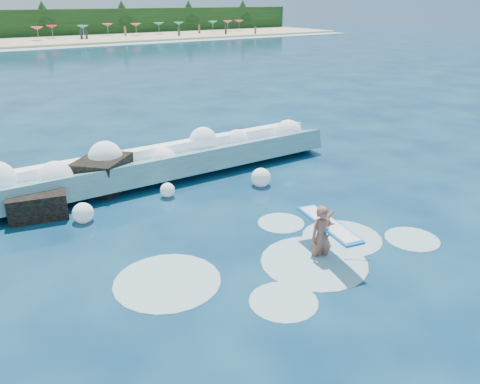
{
  "coord_description": "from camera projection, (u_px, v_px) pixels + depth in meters",
  "views": [
    {
      "loc": [
        -6.16,
        -9.49,
        6.94
      ],
      "look_at": [
        1.5,
        2.0,
        1.2
      ],
      "focal_mm": 35.0,
      "sensor_mm": 36.0,
      "label": 1
    }
  ],
  "objects": [
    {
      "name": "surfer_with_board",
      "position": [
        323.0,
        235.0,
        13.29
      ],
      "size": [
        1.24,
        3.06,
        1.93
      ],
      "color": "#925244",
      "rests_on": "ground"
    },
    {
      "name": "ground",
      "position": [
        235.0,
        266.0,
        13.11
      ],
      "size": [
        200.0,
        200.0,
        0.0
      ],
      "primitive_type": "plane",
      "color": "#082141",
      "rests_on": "ground"
    },
    {
      "name": "rock_cluster",
      "position": [
        21.0,
        198.0,
        16.38
      ],
      "size": [
        8.52,
        3.42,
        1.45
      ],
      "color": "black",
      "rests_on": "ground"
    },
    {
      "name": "breaking_wave",
      "position": [
        139.0,
        168.0,
        19.04
      ],
      "size": [
        17.36,
        2.73,
        1.5
      ],
      "color": "teal",
      "rests_on": "ground"
    },
    {
      "name": "surf_foam",
      "position": [
        283.0,
        261.0,
        13.35
      ],
      "size": [
        9.67,
        5.14,
        0.15
      ],
      "color": "silver",
      "rests_on": "ground"
    },
    {
      "name": "wave_spray",
      "position": [
        138.0,
        160.0,
        18.68
      ],
      "size": [
        15.25,
        4.53,
        1.87
      ],
      "color": "white",
      "rests_on": "ground"
    }
  ]
}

